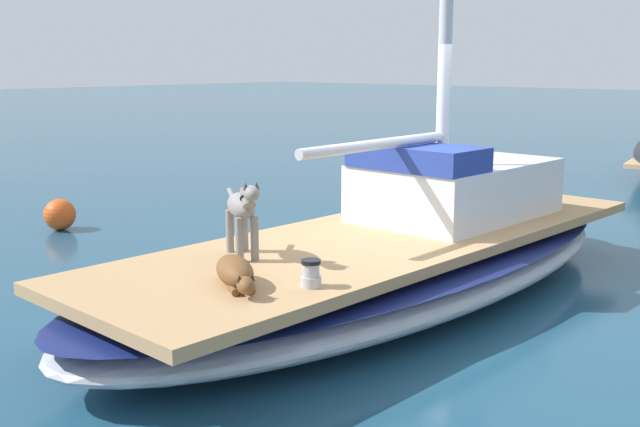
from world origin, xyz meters
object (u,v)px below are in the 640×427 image
(dog_brown, at_px, (236,273))
(deck_winch, at_px, (311,274))
(dog_grey, at_px, (243,209))
(mooring_buoy, at_px, (60,215))
(sailboat_main, at_px, (387,265))

(dog_brown, distance_m, deck_winch, 0.57)
(dog_grey, height_order, deck_winch, dog_grey)
(dog_grey, bearing_deg, mooring_buoy, 167.81)
(mooring_buoy, bearing_deg, deck_winch, -12.58)
(sailboat_main, relative_size, dog_brown, 8.45)
(dog_brown, xyz_separation_m, mooring_buoy, (-5.54, 1.70, -0.55))
(dog_grey, relative_size, mooring_buoy, 1.95)
(dog_grey, relative_size, deck_winch, 4.09)
(dog_grey, bearing_deg, sailboat_main, 76.73)
(dog_brown, relative_size, deck_winch, 4.12)
(dog_grey, bearing_deg, dog_brown, -46.55)
(dog_brown, distance_m, mooring_buoy, 5.82)
(sailboat_main, distance_m, mooring_buoy, 5.34)
(dog_brown, height_order, mooring_buoy, dog_brown)
(deck_winch, xyz_separation_m, mooring_buoy, (-5.97, 1.33, -0.54))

